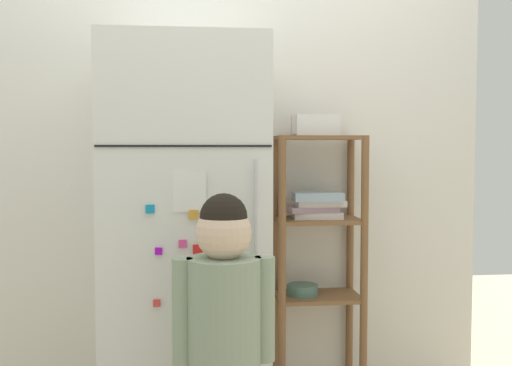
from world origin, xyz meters
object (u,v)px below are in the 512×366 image
refrigerator (186,240)px  fruit_bin (315,128)px  child_standing (224,318)px  pantry_shelf_unit (317,240)px

refrigerator → fruit_bin: refrigerator is taller
child_standing → pantry_shelf_unit: pantry_shelf_unit is taller
refrigerator → pantry_shelf_unit: 0.65m
fruit_bin → pantry_shelf_unit: bearing=-58.1°
child_standing → refrigerator: bearing=103.1°
pantry_shelf_unit → fruit_bin: bearing=121.9°
child_standing → pantry_shelf_unit: 0.92m
fruit_bin → refrigerator: bearing=-161.7°
refrigerator → fruit_bin: (0.61, 0.20, 0.50)m
pantry_shelf_unit → fruit_bin: 0.54m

